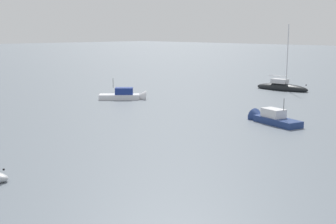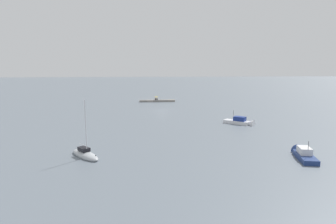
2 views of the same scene
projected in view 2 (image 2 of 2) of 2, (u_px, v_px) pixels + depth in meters
ground_plane at (162, 111)px, 79.92m from camera, size 500.00×500.00×0.00m
seawall_pier at (157, 101)px, 99.43m from camera, size 12.11×1.84×0.66m
person_seated_grey_left at (157, 99)px, 99.31m from camera, size 0.40×0.60×0.73m
person_seated_brown_right at (156, 99)px, 99.19m from camera, size 0.40×0.60×0.73m
umbrella_open_yellow at (156, 97)px, 99.11m from camera, size 1.29×1.29×1.28m
sailboat_grey_far at (85, 155)px, 39.19m from camera, size 5.17×5.98×8.09m
motorboat_navy_near at (303, 155)px, 38.91m from camera, size 3.25×6.32×3.39m
motorboat_white_far at (241, 122)px, 61.09m from camera, size 6.04×5.66×3.56m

